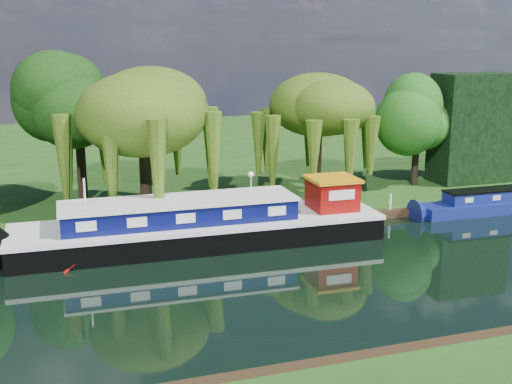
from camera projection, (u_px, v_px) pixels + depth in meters
name	position (u px, v px, depth m)	size (l,w,h in m)	color
ground	(310.00, 278.00, 29.86)	(120.00, 120.00, 0.00)	black
far_bank	(171.00, 154.00, 61.22)	(120.00, 52.00, 0.45)	#1D4011
dutch_barge	(204.00, 225.00, 34.70)	(20.01, 4.87, 4.21)	black
narrowboat	(502.00, 202.00, 41.39)	(11.50, 2.10, 1.67)	navy
red_dinghy	(82.00, 265.00, 31.67)	(2.10, 2.95, 0.61)	maroon
willow_left	(143.00, 114.00, 38.19)	(6.94, 6.94, 8.32)	black
willow_right	(317.00, 116.00, 43.13)	(6.03, 6.03, 7.35)	black
tree_far_mid	(78.00, 107.00, 41.94)	(5.42, 5.42, 8.88)	black
tree_far_right	(418.00, 120.00, 46.05)	(4.24, 4.24, 6.94)	black
conifer_hedge	(474.00, 128.00, 47.56)	(6.00, 3.00, 8.00)	black
lamppost	(251.00, 181.00, 39.15)	(0.36, 0.36, 2.56)	silver
mooring_posts	(246.00, 214.00, 37.25)	(19.16, 0.16, 1.00)	silver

